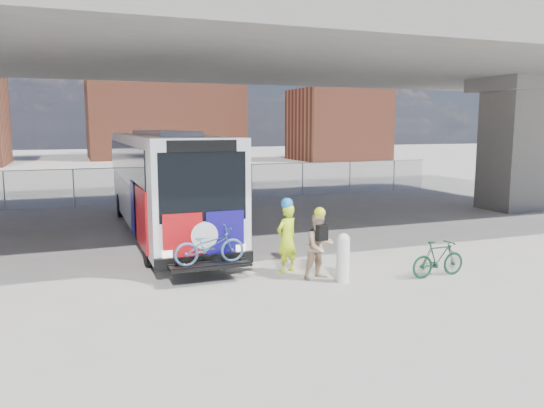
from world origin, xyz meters
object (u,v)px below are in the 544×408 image
cyclist_hivis (287,237)px  bollard (343,256)px  cyclist_tan (319,245)px  bus (164,175)px  bike_parked (438,259)px

cyclist_hivis → bollard: bearing=102.8°
bollard → cyclist_tan: size_ratio=0.67×
bus → cyclist_hivis: bus is taller
bus → bollard: 8.40m
bus → cyclist_tan: size_ratio=6.99×
bollard → cyclist_tan: bearing=131.9°
cyclist_hivis → cyclist_tan: (0.54, -0.85, -0.09)m
bus → cyclist_hivis: 6.79m
bollard → cyclist_tan: (-0.42, 0.47, 0.21)m
cyclist_tan → bike_parked: bearing=-28.5°
cyclist_hivis → cyclist_tan: cyclist_hivis is taller
cyclist_hivis → bike_parked: 3.94m
bollard → bike_parked: bearing=-10.7°
bus → bike_parked: (5.62, -8.14, -1.63)m
bollard → bike_parked: size_ratio=0.78×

